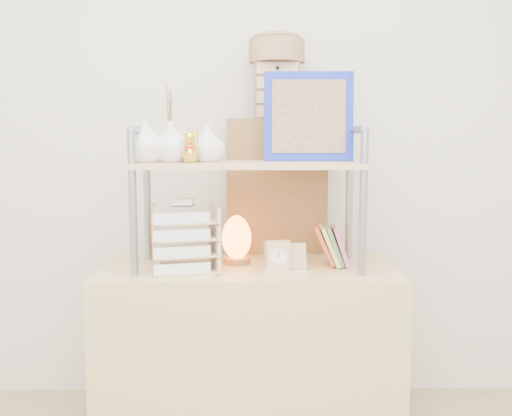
{
  "coord_description": "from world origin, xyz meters",
  "views": [
    {
      "loc": [
        0.0,
        -1.06,
        1.27
      ],
      "look_at": [
        0.03,
        1.2,
        0.99
      ],
      "focal_mm": 40.0,
      "sensor_mm": 36.0,
      "label": 1
    }
  ],
  "objects_px": {
    "cabinet": "(276,264)",
    "letter_tray": "(185,242)",
    "desk": "(249,355)",
    "salt_lamp": "(237,239)"
  },
  "relations": [
    {
      "from": "cabinet",
      "to": "letter_tray",
      "type": "relative_size",
      "value": 4.76
    },
    {
      "from": "desk",
      "to": "salt_lamp",
      "type": "relative_size",
      "value": 5.98
    },
    {
      "from": "desk",
      "to": "cabinet",
      "type": "xyz_separation_m",
      "value": [
        0.13,
        0.37,
        0.3
      ]
    },
    {
      "from": "cabinet",
      "to": "letter_tray",
      "type": "bearing_deg",
      "value": -131.2
    },
    {
      "from": "cabinet",
      "to": "salt_lamp",
      "type": "relative_size",
      "value": 6.73
    },
    {
      "from": "letter_tray",
      "to": "desk",
      "type": "bearing_deg",
      "value": 14.42
    },
    {
      "from": "desk",
      "to": "letter_tray",
      "type": "relative_size",
      "value": 4.23
    },
    {
      "from": "desk",
      "to": "cabinet",
      "type": "height_order",
      "value": "cabinet"
    },
    {
      "from": "letter_tray",
      "to": "salt_lamp",
      "type": "xyz_separation_m",
      "value": [
        0.2,
        0.12,
        -0.01
      ]
    },
    {
      "from": "salt_lamp",
      "to": "cabinet",
      "type": "bearing_deg",
      "value": 60.25
    }
  ]
}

